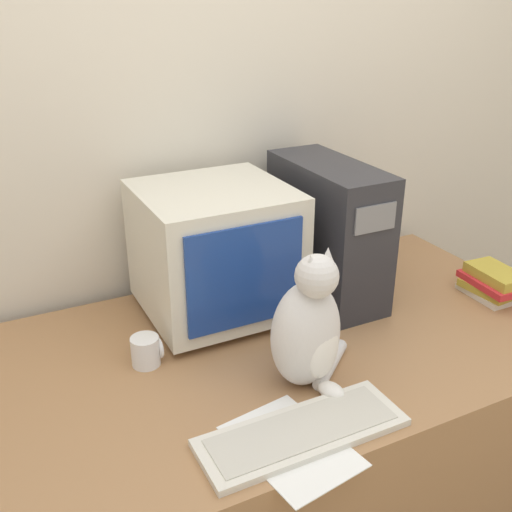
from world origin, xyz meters
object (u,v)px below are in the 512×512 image
Objects in this scene: keyboard at (302,432)px; cat at (309,330)px; computer_tower at (327,231)px; pen at (233,436)px; crt_monitor at (215,251)px; book_stack at (494,283)px; mug at (147,351)px.

keyboard is 1.30× the size of cat.
pen is at bearing -138.32° from computer_tower.
crt_monitor is at bearing 70.14° from pen.
book_stack is 2.60× the size of mug.
pen is 1.79× the size of mug.
mug is (-0.35, 0.27, -0.12)m from cat.
computer_tower is at bearing -5.52° from crt_monitor.
mug reaches higher than pen.
mug is at bearing 117.89° from keyboard.
computer_tower is at bearing 41.68° from pen.
crt_monitor reaches higher than mug.
cat is (-0.31, -0.41, -0.06)m from computer_tower.
mug is (-0.66, -0.14, -0.18)m from computer_tower.
computer_tower is at bearing 53.37° from keyboard.
crt_monitor is 0.62m from pen.
crt_monitor reaches higher than pen.
computer_tower reaches higher than pen.
computer_tower reaches higher than cat.
cat is at bearing -37.55° from mug.
cat reaches higher than pen.
crt_monitor is 0.45m from cat.
crt_monitor is at bearing 80.78° from cat.
pen is at bearing -109.86° from crt_monitor.
mug is at bearing -147.81° from crt_monitor.
crt_monitor is 1.15× the size of cat.
computer_tower is 0.58m from book_stack.
book_stack is (0.48, -0.28, -0.17)m from computer_tower.
keyboard is at bearing -161.73° from book_stack.
computer_tower is at bearing 12.12° from mug.
computer_tower is 0.52m from cat.
cat is at bearing -81.98° from crt_monitor.
mug is (-0.28, -0.18, -0.17)m from crt_monitor.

